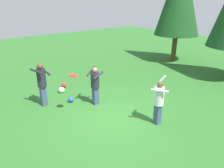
% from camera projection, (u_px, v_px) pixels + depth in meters
% --- Properties ---
extents(ground_plane, '(40.00, 40.00, 0.00)m').
position_uv_depth(ground_plane, '(111.00, 117.00, 8.05)').
color(ground_plane, '#2D6B28').
extents(person_thrower, '(0.66, 0.66, 1.72)m').
position_uv_depth(person_thrower, '(159.00, 99.00, 7.29)').
color(person_thrower, '#38476B').
rests_on(person_thrower, ground_plane).
extents(person_catcher, '(0.73, 0.66, 1.78)m').
position_uv_depth(person_catcher, '(42.00, 81.00, 8.52)').
color(person_catcher, '#38476B').
rests_on(person_catcher, ground_plane).
extents(person_bystander, '(0.59, 0.63, 1.57)m').
position_uv_depth(person_bystander, '(95.00, 83.00, 8.69)').
color(person_bystander, '#38476B').
rests_on(person_bystander, ground_plane).
extents(frisbee, '(0.36, 0.36, 0.11)m').
position_uv_depth(frisbee, '(73.00, 76.00, 7.60)').
color(frisbee, red).
extents(ball_red, '(0.24, 0.24, 0.24)m').
position_uv_depth(ball_red, '(64.00, 85.00, 10.64)').
color(ball_red, red).
rests_on(ball_red, ground_plane).
extents(ball_blue, '(0.23, 0.23, 0.23)m').
position_uv_depth(ball_blue, '(71.00, 99.00, 9.14)').
color(ball_blue, blue).
rests_on(ball_blue, ground_plane).
extents(ball_white, '(0.27, 0.27, 0.27)m').
position_uv_depth(ball_white, '(62.00, 90.00, 10.04)').
color(ball_white, white).
rests_on(ball_white, ground_plane).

